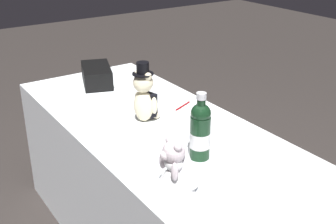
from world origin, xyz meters
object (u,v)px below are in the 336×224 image
Objects in this scene: teddy_bear_groom at (145,96)px; champagne_bottle at (200,131)px; teddy_bear_bride at (177,169)px; signing_pen at (182,106)px; gift_case_black at (97,75)px.

teddy_bear_groom reaches higher than champagne_bottle.
signing_pen is at bearing -37.19° from teddy_bear_bride.
gift_case_black is at bearing 20.55° from signing_pen.
teddy_bear_groom is 0.28m from signing_pen.
teddy_bear_groom is 1.04× the size of champagne_bottle.
teddy_bear_bride is 1.23m from gift_case_black.
teddy_bear_groom is 0.45m from champagne_bottle.
signing_pen is (0.62, -0.47, -0.08)m from teddy_bear_bride.
champagne_bottle reaches higher than signing_pen.
teddy_bear_bride is 0.63× the size of gift_case_black.
teddy_bear_bride is (-0.59, 0.22, -0.04)m from teddy_bear_groom.
teddy_bear_groom is at bearing 96.64° from signing_pen.
teddy_bear_groom is 1.42× the size of teddy_bear_bride.
teddy_bear_bride is 0.26m from champagne_bottle.
signing_pen is (0.48, -0.25, -0.12)m from champagne_bottle.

